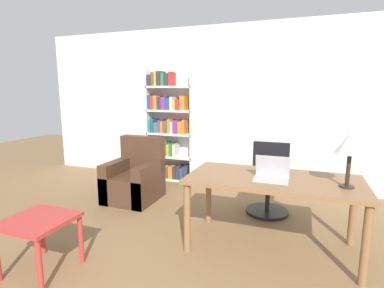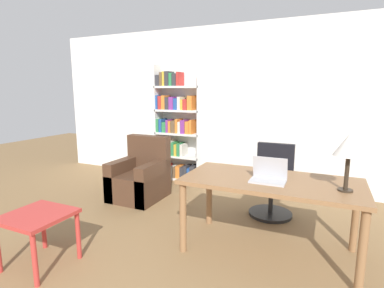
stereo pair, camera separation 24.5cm
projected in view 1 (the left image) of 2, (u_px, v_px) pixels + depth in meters
wall_back at (248, 107)px, 5.01m from camera, size 8.00×0.06×2.70m
desk at (273, 187)px, 3.00m from camera, size 1.70×0.84×0.76m
laptop at (272, 175)px, 2.91m from camera, size 0.33×0.22×0.23m
table_lamp at (351, 144)px, 2.62m from camera, size 0.25×0.25×0.51m
office_chair at (269, 182)px, 4.00m from camera, size 0.56×0.56×0.92m
side_table_blue at (39, 227)px, 2.64m from camera, size 0.55×0.54×0.51m
armchair at (135, 180)px, 4.49m from camera, size 0.70×0.76×0.92m
bookshelf at (168, 129)px, 5.39m from camera, size 0.90×0.28×2.07m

